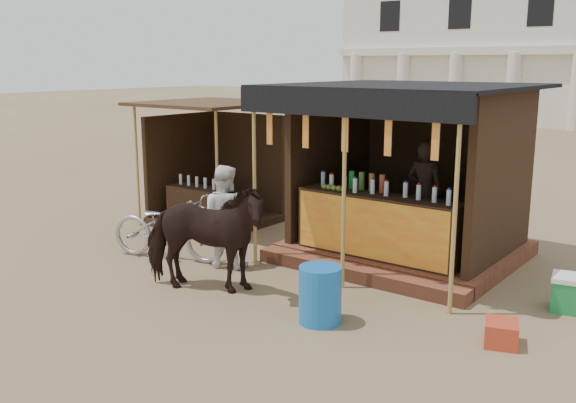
% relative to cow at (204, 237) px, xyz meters
% --- Properties ---
extents(ground, '(120.00, 120.00, 0.00)m').
position_rel_cow_xyz_m(ground, '(0.43, -0.26, -0.77)').
color(ground, '#846B4C').
rests_on(ground, ground).
extents(main_stall, '(3.60, 3.61, 2.78)m').
position_rel_cow_xyz_m(main_stall, '(1.44, 3.09, 0.25)').
color(main_stall, brown).
rests_on(main_stall, ground).
extents(secondary_stall, '(2.40, 2.40, 2.38)m').
position_rel_cow_xyz_m(secondary_stall, '(-2.74, 2.97, 0.08)').
color(secondary_stall, '#341F13').
rests_on(secondary_stall, ground).
extents(cow, '(2.01, 1.52, 1.54)m').
position_rel_cow_xyz_m(cow, '(0.00, 0.00, 0.00)').
color(cow, black).
rests_on(cow, ground).
extents(motorbike, '(2.11, 1.27, 1.04)m').
position_rel_cow_xyz_m(motorbike, '(-1.52, 0.74, -0.25)').
color(motorbike, '#9F9DA6').
rests_on(motorbike, ground).
extents(bystander, '(0.94, 0.84, 1.59)m').
position_rel_cow_xyz_m(bystander, '(-0.56, 1.01, 0.02)').
color(bystander, white).
rests_on(bystander, ground).
extents(blue_barrel, '(0.62, 0.62, 0.71)m').
position_rel_cow_xyz_m(blue_barrel, '(1.88, 0.07, -0.42)').
color(blue_barrel, '#1866B6').
rests_on(blue_barrel, ground).
extents(red_crate, '(0.47, 0.51, 0.27)m').
position_rel_cow_xyz_m(red_crate, '(3.86, 0.79, -0.64)').
color(red_crate, '#AF351D').
rests_on(red_crate, ground).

